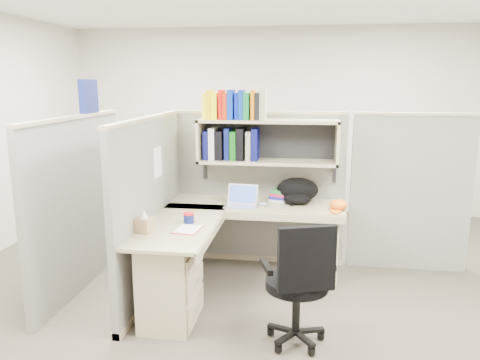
% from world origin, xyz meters
% --- Properties ---
extents(ground, '(6.00, 6.00, 0.00)m').
position_xyz_m(ground, '(0.00, 0.00, 0.00)').
color(ground, '#322E27').
rests_on(ground, ground).
extents(room_shell, '(6.00, 6.00, 6.00)m').
position_xyz_m(room_shell, '(0.00, 0.00, 1.62)').
color(room_shell, beige).
rests_on(room_shell, ground).
extents(cubicle, '(3.79, 1.84, 1.95)m').
position_xyz_m(cubicle, '(-0.37, 0.45, 0.91)').
color(cubicle, slate).
rests_on(cubicle, ground).
extents(desk, '(1.74, 1.75, 0.73)m').
position_xyz_m(desk, '(-0.41, -0.29, 0.44)').
color(desk, '#9C8E6E').
rests_on(desk, ground).
extents(laptop, '(0.32, 0.32, 0.22)m').
position_xyz_m(laptop, '(-0.13, 0.41, 0.84)').
color(laptop, silver).
rests_on(laptop, desk).
extents(backpack, '(0.48, 0.41, 0.25)m').
position_xyz_m(backpack, '(0.41, 0.65, 0.85)').
color(backpack, black).
rests_on(backpack, desk).
extents(orange_cap, '(0.23, 0.25, 0.09)m').
position_xyz_m(orange_cap, '(0.81, 0.45, 0.78)').
color(orange_cap, orange).
rests_on(orange_cap, desk).
extents(snack_canister, '(0.09, 0.09, 0.09)m').
position_xyz_m(snack_canister, '(-0.50, -0.17, 0.78)').
color(snack_canister, '#0D154F').
rests_on(snack_canister, desk).
extents(tissue_box, '(0.14, 0.14, 0.19)m').
position_xyz_m(tissue_box, '(-0.80, -0.46, 0.82)').
color(tissue_box, tan).
rests_on(tissue_box, desk).
extents(mouse, '(0.10, 0.07, 0.03)m').
position_xyz_m(mouse, '(0.08, 0.49, 0.75)').
color(mouse, '#96AED4').
rests_on(mouse, desk).
extents(paper_cup, '(0.08, 0.08, 0.10)m').
position_xyz_m(paper_cup, '(-0.02, 0.72, 0.78)').
color(paper_cup, white).
rests_on(paper_cup, desk).
extents(book_stack, '(0.24, 0.28, 0.12)m').
position_xyz_m(book_stack, '(0.24, 0.74, 0.79)').
color(book_stack, gray).
rests_on(book_stack, desk).
extents(loose_paper, '(0.21, 0.27, 0.00)m').
position_xyz_m(loose_paper, '(-0.47, -0.34, 0.73)').
color(loose_paper, white).
rests_on(loose_paper, desk).
extents(task_chair, '(0.56, 0.52, 0.98)m').
position_xyz_m(task_chair, '(0.46, -0.76, 0.35)').
color(task_chair, black).
rests_on(task_chair, ground).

